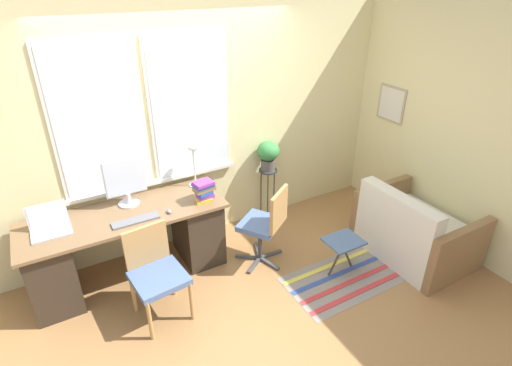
% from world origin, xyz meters
% --- Properties ---
extents(ground_plane, '(14.00, 14.00, 0.00)m').
position_xyz_m(ground_plane, '(0.00, 0.00, 0.00)').
color(ground_plane, '#9E7042').
extents(wall_back_with_window, '(9.00, 0.12, 2.70)m').
position_xyz_m(wall_back_with_window, '(-0.02, 0.76, 1.36)').
color(wall_back_with_window, beige).
rests_on(wall_back_with_window, ground_plane).
extents(wall_right_with_picture, '(0.08, 9.00, 2.70)m').
position_xyz_m(wall_right_with_picture, '(2.54, 0.00, 1.35)').
color(wall_right_with_picture, beige).
rests_on(wall_right_with_picture, ground_plane).
extents(desk, '(1.92, 0.68, 0.76)m').
position_xyz_m(desk, '(-0.79, 0.34, 0.40)').
color(desk, brown).
rests_on(desk, ground_plane).
extents(laptop, '(0.33, 0.26, 0.24)m').
position_xyz_m(laptop, '(-1.43, 0.37, 0.81)').
color(laptop, '#B7B7BC').
rests_on(laptop, desk).
extents(monitor, '(0.39, 0.20, 0.50)m').
position_xyz_m(monitor, '(-0.71, 0.50, 1.02)').
color(monitor, silver).
rests_on(monitor, desk).
extents(keyboard, '(0.43, 0.12, 0.02)m').
position_xyz_m(keyboard, '(-0.73, 0.16, 0.77)').
color(keyboard, slate).
rests_on(keyboard, desk).
extents(mouse, '(0.04, 0.07, 0.03)m').
position_xyz_m(mouse, '(-0.41, 0.14, 0.78)').
color(mouse, slate).
rests_on(mouse, desk).
extents(desk_lamp, '(0.14, 0.14, 0.48)m').
position_xyz_m(desk_lamp, '(0.03, 0.54, 1.09)').
color(desk_lamp, white).
rests_on(desk_lamp, desk).
extents(book_stack, '(0.22, 0.20, 0.22)m').
position_xyz_m(book_stack, '(-0.02, 0.19, 0.88)').
color(book_stack, yellow).
rests_on(book_stack, desk).
extents(desk_chair_wooden, '(0.49, 0.50, 0.85)m').
position_xyz_m(desk_chair_wooden, '(-0.71, -0.28, 0.47)').
color(desk_chair_wooden, '#B2844C').
rests_on(desk_chair_wooden, ground_plane).
extents(office_chair_swivel, '(0.56, 0.57, 0.91)m').
position_xyz_m(office_chair_swivel, '(0.51, -0.13, 0.49)').
color(office_chair_swivel, '#47474C').
rests_on(office_chair_swivel, ground_plane).
extents(couch_loveseat, '(0.85, 1.16, 0.82)m').
position_xyz_m(couch_loveseat, '(1.98, -0.82, 0.28)').
color(couch_loveseat, silver).
rests_on(couch_loveseat, ground_plane).
extents(plant_stand, '(0.22, 0.22, 0.70)m').
position_xyz_m(plant_stand, '(0.97, 0.59, 0.59)').
color(plant_stand, '#333338').
rests_on(plant_stand, ground_plane).
extents(potted_plant, '(0.26, 0.26, 0.36)m').
position_xyz_m(potted_plant, '(0.97, 0.59, 0.91)').
color(potted_plant, '#514C47').
rests_on(potted_plant, plant_stand).
extents(floor_rug_striped, '(1.38, 0.69, 0.01)m').
position_xyz_m(floor_rug_striped, '(1.15, -0.78, 0.00)').
color(floor_rug_striped, gray).
rests_on(floor_rug_striped, ground_plane).
extents(folding_stool, '(0.37, 0.31, 0.40)m').
position_xyz_m(folding_stool, '(1.12, -0.66, 0.35)').
color(folding_stool, slate).
rests_on(folding_stool, ground_plane).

